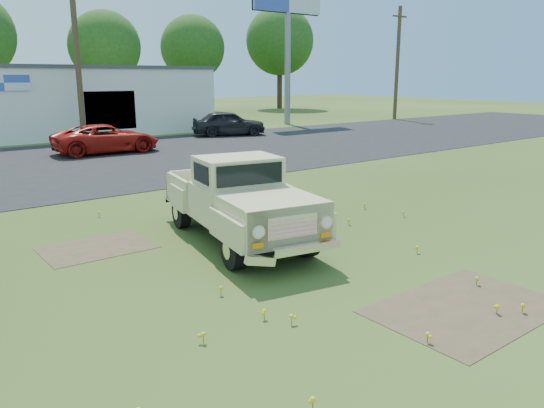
# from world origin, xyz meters

# --- Properties ---
(ground) EXTENTS (140.00, 140.00, 0.00)m
(ground) POSITION_xyz_m (0.00, 0.00, 0.00)
(ground) COLOR #2C4415
(ground) RESTS_ON ground
(asphalt_lot) EXTENTS (90.00, 14.00, 0.02)m
(asphalt_lot) POSITION_xyz_m (0.00, 15.00, 0.00)
(asphalt_lot) COLOR black
(asphalt_lot) RESTS_ON ground
(dirt_patch_a) EXTENTS (3.00, 2.00, 0.01)m
(dirt_patch_a) POSITION_xyz_m (1.50, -3.00, 0.00)
(dirt_patch_a) COLOR #483D26
(dirt_patch_a) RESTS_ON ground
(dirt_patch_b) EXTENTS (2.20, 1.60, 0.01)m
(dirt_patch_b) POSITION_xyz_m (-2.00, 3.50, 0.00)
(dirt_patch_b) COLOR #483D26
(dirt_patch_b) RESTS_ON ground
(commercial_building) EXTENTS (14.20, 8.20, 4.15)m
(commercial_building) POSITION_xyz_m (6.00, 26.99, 2.10)
(commercial_building) COLOR silver
(commercial_building) RESTS_ON ground
(billboard) EXTENTS (6.10, 0.45, 11.05)m
(billboard) POSITION_xyz_m (20.00, 24.04, 8.54)
(billboard) COLOR slate
(billboard) RESTS_ON ground
(utility_pole_mid) EXTENTS (1.60, 0.30, 9.00)m
(utility_pole_mid) POSITION_xyz_m (4.00, 22.00, 4.60)
(utility_pole_mid) COLOR #3F2F1D
(utility_pole_mid) RESTS_ON ground
(utility_pole_east) EXTENTS (1.60, 0.30, 9.00)m
(utility_pole_east) POSITION_xyz_m (30.00, 22.00, 4.60)
(utility_pole_east) COLOR #3F2F1D
(utility_pole_east) RESTS_ON ground
(treeline_e) EXTENTS (6.08, 6.08, 9.04)m
(treeline_e) POSITION_xyz_m (12.00, 39.00, 5.98)
(treeline_e) COLOR #382819
(treeline_e) RESTS_ON ground
(treeline_f) EXTENTS (6.40, 6.40, 9.52)m
(treeline_f) POSITION_xyz_m (22.00, 41.50, 6.30)
(treeline_f) COLOR #382819
(treeline_f) RESTS_ON ground
(treeline_g) EXTENTS (7.36, 7.36, 10.95)m
(treeline_g) POSITION_xyz_m (32.00, 40.00, 7.25)
(treeline_g) COLOR #382819
(treeline_g) RESTS_ON ground
(vintage_pickup_truck) EXTENTS (2.92, 5.45, 1.88)m
(vintage_pickup_truck) POSITION_xyz_m (0.66, 2.09, 0.94)
(vintage_pickup_truck) COLOR tan
(vintage_pickup_truck) RESTS_ON ground
(red_pickup) EXTENTS (4.89, 2.38, 1.34)m
(red_pickup) POSITION_xyz_m (3.45, 17.16, 0.67)
(red_pickup) COLOR #9C140E
(red_pickup) RESTS_ON ground
(dark_sedan) EXTENTS (4.72, 3.28, 1.49)m
(dark_sedan) POSITION_xyz_m (12.14, 20.00, 0.75)
(dark_sedan) COLOR black
(dark_sedan) RESTS_ON ground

